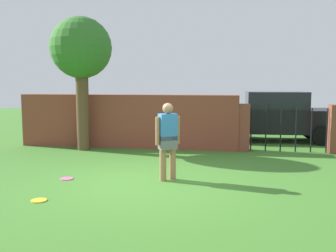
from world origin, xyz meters
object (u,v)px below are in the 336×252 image
car (275,116)px  frisbee_yellow (39,200)px  tree (81,51)px  frisbee_pink (67,179)px  person (168,138)px

car → frisbee_yellow: 9.05m
frisbee_yellow → car: bearing=57.2°
tree → frisbee_pink: (0.97, -3.41, -2.95)m
tree → frisbee_yellow: 5.80m
car → frisbee_pink: bearing=-130.8°
car → frisbee_yellow: (-4.88, -7.58, -0.85)m
frisbee_yellow → tree: bearing=102.8°
person → frisbee_yellow: bearing=8.8°
car → frisbee_pink: (-5.02, -6.12, -0.85)m
car → frisbee_yellow: bearing=-124.2°
person → frisbee_yellow: size_ratio=6.00×
frisbee_pink → person: bearing=6.8°
tree → frisbee_pink: size_ratio=14.71×
person → car: size_ratio=0.38×
tree → car: size_ratio=0.94×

